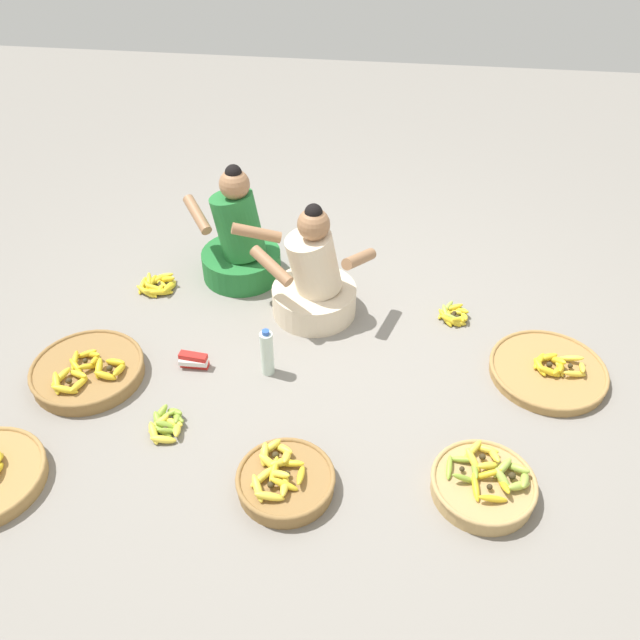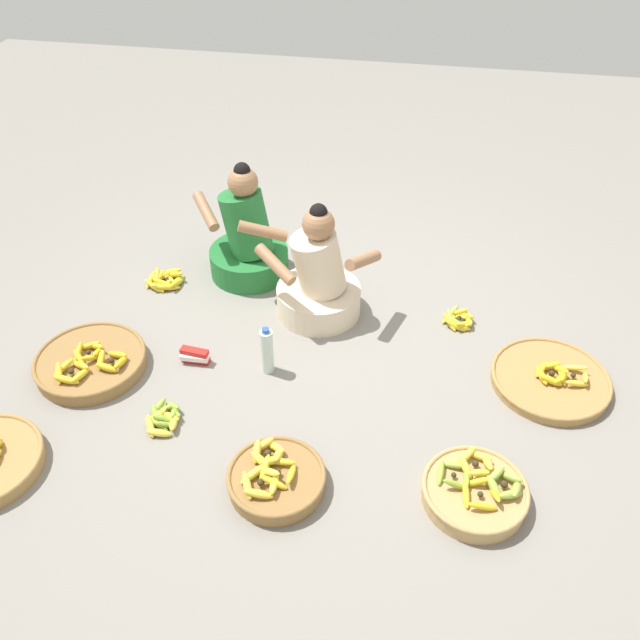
# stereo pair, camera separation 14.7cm
# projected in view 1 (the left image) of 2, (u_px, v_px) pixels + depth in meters

# --- Properties ---
(ground_plane) EXTENTS (10.00, 10.00, 0.00)m
(ground_plane) POSITION_uv_depth(u_px,v_px,m) (324.00, 344.00, 3.91)
(ground_plane) COLOR gray
(vendor_woman_front) EXTENTS (0.74, 0.54, 0.76)m
(vendor_woman_front) POSITION_uv_depth(u_px,v_px,m) (314.00, 280.00, 3.99)
(vendor_woman_front) COLOR beige
(vendor_woman_front) RESTS_ON ground
(vendor_woman_behind) EXTENTS (0.69, 0.53, 0.80)m
(vendor_woman_behind) POSITION_uv_depth(u_px,v_px,m) (239.00, 243.00, 4.29)
(vendor_woman_behind) COLOR #237233
(vendor_woman_behind) RESTS_ON ground
(banana_basket_back_right) EXTENTS (0.47, 0.47, 0.16)m
(banana_basket_back_right) POSITION_uv_depth(u_px,v_px,m) (285.00, 480.00, 3.09)
(banana_basket_back_right) COLOR olive
(banana_basket_back_right) RESTS_ON ground
(banana_basket_near_vendor) EXTENTS (0.62, 0.62, 0.15)m
(banana_basket_near_vendor) POSITION_uv_depth(u_px,v_px,m) (88.00, 370.00, 3.67)
(banana_basket_near_vendor) COLOR olive
(banana_basket_near_vendor) RESTS_ON ground
(banana_basket_front_right) EXTENTS (0.65, 0.65, 0.13)m
(banana_basket_front_right) POSITION_uv_depth(u_px,v_px,m) (548.00, 370.00, 3.69)
(banana_basket_front_right) COLOR #A87F47
(banana_basket_front_right) RESTS_ON ground
(banana_basket_back_center) EXTENTS (0.49, 0.49, 0.16)m
(banana_basket_back_center) POSITION_uv_depth(u_px,v_px,m) (484.00, 484.00, 3.07)
(banana_basket_back_center) COLOR tan
(banana_basket_back_center) RESTS_ON ground
(loose_bananas_mid_left) EXTENTS (0.20, 0.27, 0.08)m
(loose_bananas_mid_left) POSITION_uv_depth(u_px,v_px,m) (167.00, 424.00, 3.39)
(loose_bananas_mid_left) COLOR #8CAD38
(loose_bananas_mid_left) RESTS_ON ground
(loose_bananas_near_bicycle) EXTENTS (0.26, 0.24, 0.10)m
(loose_bananas_near_bicycle) POSITION_uv_depth(u_px,v_px,m) (157.00, 285.00, 4.31)
(loose_bananas_near_bicycle) COLOR yellow
(loose_bananas_near_bicycle) RESTS_ON ground
(loose_bananas_front_left) EXTENTS (0.21, 0.23, 0.09)m
(loose_bananas_front_left) POSITION_uv_depth(u_px,v_px,m) (455.00, 315.00, 4.08)
(loose_bananas_front_left) COLOR #9EB747
(loose_bananas_front_left) RESTS_ON ground
(water_bottle) EXTENTS (0.07, 0.07, 0.31)m
(water_bottle) POSITION_uv_depth(u_px,v_px,m) (267.00, 353.00, 3.64)
(water_bottle) COLOR silver
(water_bottle) RESTS_ON ground
(packet_carton_stack) EXTENTS (0.16, 0.07, 0.09)m
(packet_carton_stack) POSITION_uv_depth(u_px,v_px,m) (194.00, 361.00, 3.74)
(packet_carton_stack) COLOR red
(packet_carton_stack) RESTS_ON ground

